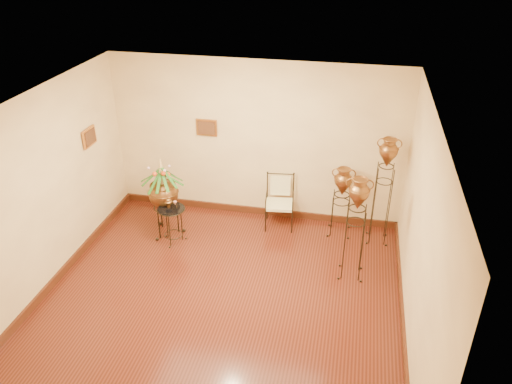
% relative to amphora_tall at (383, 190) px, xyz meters
% --- Properties ---
extents(ground, '(5.00, 5.00, 0.00)m').
position_rel_amphora_tall_xyz_m(ground, '(-2.15, -2.05, -0.94)').
color(ground, '#582014').
rests_on(ground, ground).
extents(room_shell, '(5.02, 5.02, 2.81)m').
position_rel_amphora_tall_xyz_m(room_shell, '(-2.16, -2.05, 0.79)').
color(room_shell, '#FCE0A2').
rests_on(room_shell, ground).
extents(amphora_tall, '(0.44, 0.44, 1.84)m').
position_rel_amphora_tall_xyz_m(amphora_tall, '(0.00, 0.00, 0.00)').
color(amphora_tall, '#2C2516').
rests_on(amphora_tall, ground).
extents(amphora_mid, '(0.47, 0.47, 1.64)m').
position_rel_amphora_tall_xyz_m(amphora_mid, '(-0.39, -1.02, -0.11)').
color(amphora_mid, '#2C2516').
rests_on(amphora_mid, ground).
extents(amphora_short, '(0.49, 0.49, 1.23)m').
position_rel_amphora_tall_xyz_m(amphora_short, '(-0.63, 0.10, -0.33)').
color(amphora_short, '#2C2516').
rests_on(amphora_short, ground).
extents(planter_urn, '(0.93, 0.93, 1.44)m').
position_rel_amphora_tall_xyz_m(planter_urn, '(-3.51, -0.50, -0.14)').
color(planter_urn, '#2C2516').
rests_on(planter_urn, ground).
extents(armchair, '(0.57, 0.54, 0.92)m').
position_rel_amphora_tall_xyz_m(armchair, '(-1.67, 0.10, -0.48)').
color(armchair, '#2C2516').
rests_on(armchair, ground).
extents(side_table, '(0.49, 0.49, 0.80)m').
position_rel_amphora_tall_xyz_m(side_table, '(-3.30, -0.74, -0.61)').
color(side_table, '#2C2516').
rests_on(side_table, ground).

